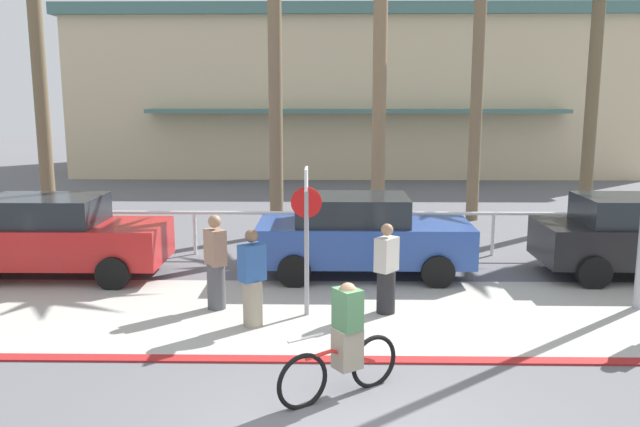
# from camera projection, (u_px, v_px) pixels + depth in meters

# --- Properties ---
(ground_plane) EXTENTS (80.00, 80.00, 0.00)m
(ground_plane) POSITION_uv_depth(u_px,v_px,m) (342.00, 241.00, 17.17)
(ground_plane) COLOR #5B5B60
(sidewalk_strip) EXTENTS (44.00, 4.00, 0.02)m
(sidewalk_strip) POSITION_uv_depth(u_px,v_px,m) (347.00, 314.00, 11.46)
(sidewalk_strip) COLOR #ADAAA0
(sidewalk_strip) RESTS_ON ground
(curb_paint) EXTENTS (44.00, 0.24, 0.03)m
(curb_paint) POSITION_uv_depth(u_px,v_px,m) (351.00, 360.00, 9.50)
(curb_paint) COLOR maroon
(curb_paint) RESTS_ON ground
(building_backdrop) EXTENTS (25.94, 11.05, 7.50)m
(building_backdrop) POSITION_uv_depth(u_px,v_px,m) (353.00, 92.00, 33.01)
(building_backdrop) COLOR beige
(building_backdrop) RESTS_ON ground
(rail_fence) EXTENTS (25.84, 0.08, 1.04)m
(rail_fence) POSITION_uv_depth(u_px,v_px,m) (343.00, 220.00, 15.54)
(rail_fence) COLOR white
(rail_fence) RESTS_ON ground
(stop_sign_bike_lane) EXTENTS (0.52, 0.56, 2.56)m
(stop_sign_bike_lane) POSITION_uv_depth(u_px,v_px,m) (306.00, 220.00, 11.11)
(stop_sign_bike_lane) COLOR gray
(stop_sign_bike_lane) RESTS_ON ground
(palm_tree_3) EXTENTS (3.37, 3.08, 7.73)m
(palm_tree_3) POSITION_uv_depth(u_px,v_px,m) (382.00, 4.00, 16.57)
(palm_tree_3) COLOR #846B4C
(palm_tree_3) RESTS_ON ground
(palm_tree_4) EXTENTS (3.69, 3.07, 7.66)m
(palm_tree_4) POSITION_uv_depth(u_px,v_px,m) (480.00, 17.00, 18.98)
(palm_tree_4) COLOR #756047
(palm_tree_4) RESTS_ON ground
(palm_tree_5) EXTENTS (3.50, 3.65, 7.23)m
(palm_tree_5) POSITION_uv_depth(u_px,v_px,m) (599.00, 25.00, 18.18)
(palm_tree_5) COLOR brown
(palm_tree_5) RESTS_ON ground
(car_red_1) EXTENTS (4.40, 2.02, 1.69)m
(car_red_1) POSITION_uv_depth(u_px,v_px,m) (55.00, 236.00, 13.66)
(car_red_1) COLOR red
(car_red_1) RESTS_ON ground
(car_blue_2) EXTENTS (4.40, 2.02, 1.69)m
(car_blue_2) POSITION_uv_depth(u_px,v_px,m) (361.00, 235.00, 13.77)
(car_blue_2) COLOR #284793
(car_blue_2) RESTS_ON ground
(cyclist_red_0) EXTENTS (1.53, 1.08, 1.50)m
(cyclist_red_0) POSITION_uv_depth(u_px,v_px,m) (344.00, 343.00, 8.32)
(cyclist_red_0) COLOR black
(cyclist_red_0) RESTS_ON ground
(pedestrian_0) EXTENTS (0.45, 0.48, 1.70)m
(pedestrian_0) POSITION_uv_depth(u_px,v_px,m) (216.00, 266.00, 11.60)
(pedestrian_0) COLOR #4C4C51
(pedestrian_0) RESTS_ON ground
(pedestrian_1) EXTENTS (0.47, 0.46, 1.63)m
(pedestrian_1) POSITION_uv_depth(u_px,v_px,m) (252.00, 282.00, 10.75)
(pedestrian_1) COLOR gray
(pedestrian_1) RESTS_ON ground
(pedestrian_3) EXTENTS (0.45, 0.47, 1.60)m
(pedestrian_3) POSITION_uv_depth(u_px,v_px,m) (386.00, 273.00, 11.39)
(pedestrian_3) COLOR #232326
(pedestrian_3) RESTS_ON ground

